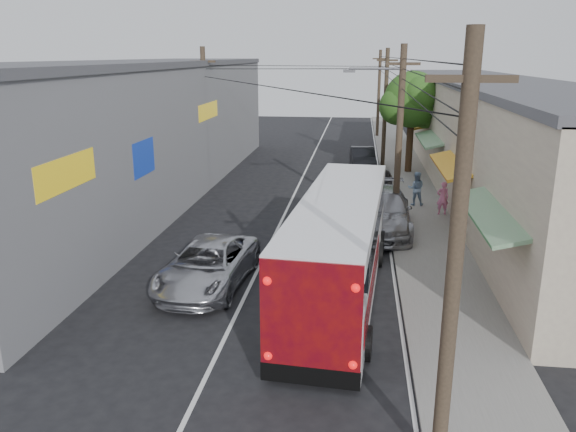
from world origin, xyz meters
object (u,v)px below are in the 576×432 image
Objects in this scene: coach_bus at (340,245)px; parked_car_mid at (377,182)px; parked_car_far at (363,158)px; pedestrian_far at (416,188)px; pedestrian_near at (443,198)px; jeepney at (208,265)px; parked_suv at (381,211)px.

parked_car_mid is (1.59, 14.14, -1.02)m from coach_bus.
coach_bus is at bearing -89.83° from parked_car_mid.
pedestrian_far is (2.69, -9.72, 0.25)m from parked_car_far.
parked_car_mid is 5.31m from pedestrian_near.
jeepney is 1.36× the size of parked_car_mid.
parked_car_mid is 3.33m from pedestrian_far.
coach_bus is at bearing 56.20° from pedestrian_near.
coach_bus reaches higher than parked_suv.
parked_car_mid is (6.00, 14.05, -0.08)m from jeepney.
jeepney is at bearing -176.79° from coach_bus.
parked_car_far is at bearing 92.28° from coach_bus.
parked_suv is (1.59, 7.14, -0.78)m from coach_bus.
jeepney is 13.80m from pedestrian_far.
coach_bus is 2.91× the size of parked_car_mid.
coach_bus is 11.96m from pedestrian_far.
parked_car_far is 11.99m from pedestrian_near.
pedestrian_near is (3.80, -11.37, 0.19)m from parked_car_far.
jeepney is 9.26m from parked_suv.
jeepney is 13.21m from pedestrian_near.
pedestrian_far is at bearing 77.46° from coach_bus.
pedestrian_far reaches higher than jeepney.
parked_car_far is 2.58× the size of pedestrian_far.
coach_bus is 7.36m from parked_suv.
parked_car_mid is 7.05m from parked_car_far.
pedestrian_far is at bearing 59.58° from jeepney.
parked_car_far is at bearing -80.14° from pedestrian_near.
jeepney is at bearing -108.51° from parked_car_far.
parked_car_mid is at bearing -51.84° from pedestrian_far.
parked_suv is 14.02m from parked_car_far.
pedestrian_far reaches higher than pedestrian_near.
parked_car_mid is 0.89× the size of parked_car_far.
pedestrian_far is at bearing -64.72° from pedestrian_near.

